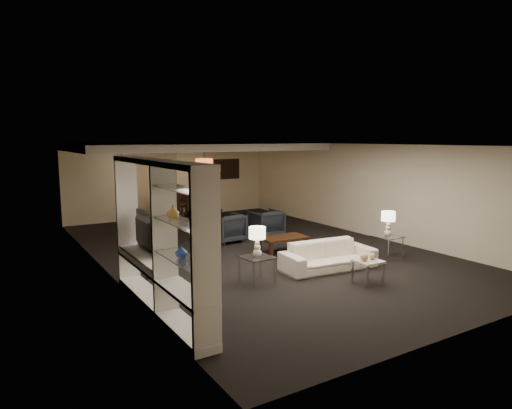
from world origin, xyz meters
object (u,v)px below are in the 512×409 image
Objects in this scene: sofa at (328,256)px; side_table_left at (257,270)px; dining_table at (187,213)px; chair_nl at (177,212)px; floor_lamp at (125,197)px; pendant_light at (204,163)px; table_lamp_left at (257,242)px; vase_amber at (173,212)px; chair_fl at (162,207)px; vase_blue at (181,252)px; chair_nm at (195,211)px; armchair_right at (266,223)px; armchair_left at (226,228)px; side_table_right at (387,247)px; chair_fr at (196,204)px; floor_speaker at (149,253)px; chair_nr at (213,209)px; table_lamp_right at (388,224)px; coffee_table at (283,245)px; marble_table at (368,272)px; television at (142,233)px; chair_fm at (179,205)px.

sofa reaches higher than side_table_left.
dining_table is 1.92× the size of chair_nl.
pendant_light is at bearing -30.43° from floor_lamp.
table_lamp_left is at bearing -95.64° from dining_table.
vase_amber is 8.55m from chair_fl.
chair_nm is at bearing 64.73° from vase_blue.
armchair_left is at bearing -0.16° from armchair_right.
chair_fr is at bearing 102.15° from side_table_right.
floor_lamp is (-0.48, 6.90, 0.10)m from table_lamp_left.
floor_speaker is 5.58m from chair_nr.
table_lamp_right is 0.31× the size of dining_table.
coffee_table is at bearing 89.49° from chair_fr.
floor_lamp is (-1.78, 0.56, 0.56)m from dining_table.
armchair_left is 0.81× the size of floor_speaker.
pendant_light reaches higher than marble_table.
marble_table is 3.83m from vase_blue.
coffee_table is at bearing 95.04° from sofa.
pendant_light is 1.48m from chair_nr.
television is 1.21× the size of chair_nl.
table_lamp_left is 0.31× the size of dining_table.
dining_table is at bearing 139.59° from chair_fl.
side_table_right is 5.64m from vase_blue.
chair_fm is 1.83m from floor_lamp.
dining_table is (1.30, 6.34, 0.07)m from side_table_left.
vase_blue is at bearing -155.48° from sofa.
chair_fl is at bearing 84.31° from table_lamp_left.
chair_fm is (0.60, 1.30, 0.00)m from chair_nl.
chair_nr is 2.70m from floor_lamp.
vase_blue is (-2.01, -1.31, 0.90)m from side_table_left.
floor_lamp is at bearing -13.16° from television.
vase_amber is at bearing -100.86° from floor_lamp.
floor_speaker is (-5.00, 1.33, 0.24)m from side_table_right.
chair_fr is (1.90, 6.99, -0.31)m from table_lamp_left.
television is at bearing -98.10° from floor_speaker.
table_lamp_right is 5.41m from television.
pendant_light is 0.55× the size of chair_fr.
chair_nr is at bearing 139.59° from chair_fl.
side_table_right is (2.30, -3.30, -0.11)m from armchair_left.
chair_nr is (-1.50, 5.69, 0.22)m from side_table_right.
floor_lamp is (1.49, 6.39, -0.20)m from television.
dining_table is (3.27, 5.82, -0.76)m from television.
vase_amber is at bearing -82.96° from floor_speaker.
marble_table is at bearing -147.09° from side_table_right.
armchair_right is 4.58× the size of vase_blue.
vase_amber is 8.12m from floor_lamp.
vase_amber is (-2.01, -1.04, 1.40)m from side_table_left.
side_table_right is at bearing -71.62° from chair_nm.
vase_blue reaches higher than chair_fl.
side_table_left is 0.57× the size of chair_fr.
armchair_left is 1.49× the size of side_table_right.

